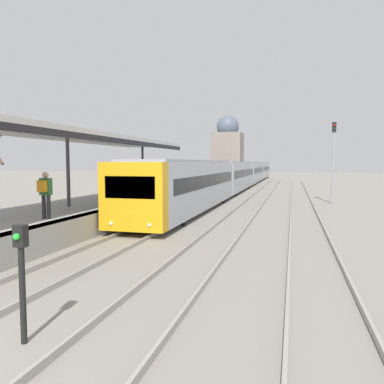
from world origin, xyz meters
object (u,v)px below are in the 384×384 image
object	(u,v)px
person_on_platform	(45,191)
signal_post_near	(22,271)
signal_mast_far	(333,154)
train_near	(242,173)

from	to	relation	value
person_on_platform	signal_post_near	xyz separation A→B (m)	(4.28, -6.41, -0.74)
signal_post_near	person_on_platform	bearing A→B (deg)	123.72
signal_post_near	signal_mast_far	distance (m)	24.72
person_on_platform	signal_post_near	world-z (taller)	person_on_platform
train_near	signal_mast_far	xyz separation A→B (m)	(8.82, -17.77, 1.89)
person_on_platform	signal_mast_far	xyz separation A→B (m)	(11.24, 17.19, 1.67)
signal_post_near	signal_mast_far	xyz separation A→B (m)	(6.96, 23.59, 2.40)
train_near	signal_mast_far	size ratio (longest dim) A/B	11.35
person_on_platform	signal_post_near	distance (m)	7.74
person_on_platform	train_near	world-z (taller)	train_near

